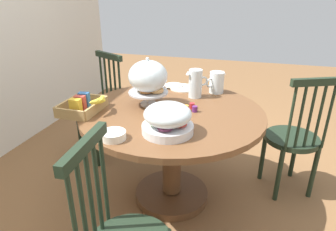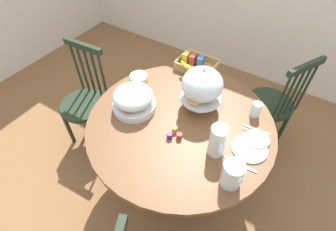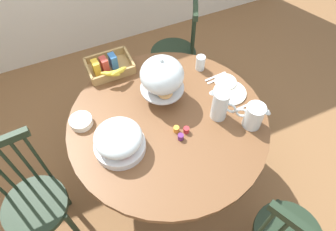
% 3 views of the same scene
% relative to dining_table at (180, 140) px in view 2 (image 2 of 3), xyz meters
% --- Properties ---
extents(ground_plane, '(10.00, 10.00, 0.00)m').
position_rel_dining_table_xyz_m(ground_plane, '(-0.10, -0.05, -0.54)').
color(ground_plane, brown).
extents(dining_table, '(1.26, 1.26, 0.74)m').
position_rel_dining_table_xyz_m(dining_table, '(0.00, 0.00, 0.00)').
color(dining_table, brown).
rests_on(dining_table, ground_plane).
extents(windsor_chair_near_window, '(0.40, 0.40, 0.97)m').
position_rel_dining_table_xyz_m(windsor_chair_near_window, '(-0.93, -0.04, -0.09)').
color(windsor_chair_near_window, '#1E2D1E').
rests_on(windsor_chair_near_window, ground_plane).
extents(windsor_chair_facing_door, '(0.45, 0.45, 0.97)m').
position_rel_dining_table_xyz_m(windsor_chair_facing_door, '(0.45, 0.81, -0.09)').
color(windsor_chair_facing_door, '#1E2D1E').
rests_on(windsor_chair_facing_door, ground_plane).
extents(pastry_stand_with_dome, '(0.28, 0.28, 0.34)m').
position_rel_dining_table_xyz_m(pastry_stand_with_dome, '(0.04, 0.19, 0.40)').
color(pastry_stand_with_dome, silver).
rests_on(pastry_stand_with_dome, dining_table).
extents(fruit_platter_covered, '(0.30, 0.30, 0.18)m').
position_rel_dining_table_xyz_m(fruit_platter_covered, '(-0.34, -0.07, 0.29)').
color(fruit_platter_covered, silver).
rests_on(fruit_platter_covered, dining_table).
extents(orange_juice_pitcher, '(0.17, 0.14, 0.17)m').
position_rel_dining_table_xyz_m(orange_juice_pitcher, '(0.46, -0.24, 0.28)').
color(orange_juice_pitcher, silver).
rests_on(orange_juice_pitcher, dining_table).
extents(milk_pitcher, '(0.13, 0.16, 0.21)m').
position_rel_dining_table_xyz_m(milk_pitcher, '(0.30, -0.10, 0.30)').
color(milk_pitcher, silver).
rests_on(milk_pitcher, dining_table).
extents(cereal_basket, '(0.32, 0.30, 0.12)m').
position_rel_dining_table_xyz_m(cereal_basket, '(-0.20, 0.56, 0.25)').
color(cereal_basket, tan).
rests_on(cereal_basket, dining_table).
extents(china_plate_large, '(0.22, 0.22, 0.01)m').
position_rel_dining_table_xyz_m(china_plate_large, '(0.47, 0.03, 0.21)').
color(china_plate_large, white).
rests_on(china_plate_large, dining_table).
extents(china_plate_small, '(0.15, 0.15, 0.01)m').
position_rel_dining_table_xyz_m(china_plate_small, '(0.49, 0.12, 0.22)').
color(china_plate_small, white).
rests_on(china_plate_small, china_plate_large).
extents(cereal_bowl, '(0.14, 0.14, 0.04)m').
position_rel_dining_table_xyz_m(cereal_bowl, '(-0.50, 0.20, 0.22)').
color(cereal_bowl, white).
rests_on(cereal_bowl, dining_table).
extents(drinking_glass, '(0.06, 0.06, 0.11)m').
position_rel_dining_table_xyz_m(drinking_glass, '(0.40, 0.32, 0.26)').
color(drinking_glass, silver).
rests_on(drinking_glass, dining_table).
extents(jam_jar_strawberry, '(0.04, 0.04, 0.04)m').
position_rel_dining_table_xyz_m(jam_jar_strawberry, '(0.06, -0.13, 0.22)').
color(jam_jar_strawberry, '#B7282D').
rests_on(jam_jar_strawberry, dining_table).
extents(jam_jar_apricot, '(0.04, 0.04, 0.04)m').
position_rel_dining_table_xyz_m(jam_jar_apricot, '(0.01, -0.09, 0.22)').
color(jam_jar_apricot, orange).
rests_on(jam_jar_apricot, dining_table).
extents(jam_jar_grape, '(0.04, 0.04, 0.04)m').
position_rel_dining_table_xyz_m(jam_jar_grape, '(0.01, -0.16, 0.22)').
color(jam_jar_grape, '#5B2366').
rests_on(jam_jar_grape, dining_table).
extents(table_knife, '(0.17, 0.03, 0.01)m').
position_rel_dining_table_xyz_m(table_knife, '(0.46, 0.17, 0.20)').
color(table_knife, silver).
rests_on(table_knife, dining_table).
extents(dinner_fork, '(0.17, 0.03, 0.01)m').
position_rel_dining_table_xyz_m(dinner_fork, '(0.46, 0.20, 0.20)').
color(dinner_fork, silver).
rests_on(dinner_fork, dining_table).
extents(soup_spoon, '(0.17, 0.03, 0.01)m').
position_rel_dining_table_xyz_m(soup_spoon, '(0.48, -0.11, 0.20)').
color(soup_spoon, silver).
rests_on(soup_spoon, dining_table).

